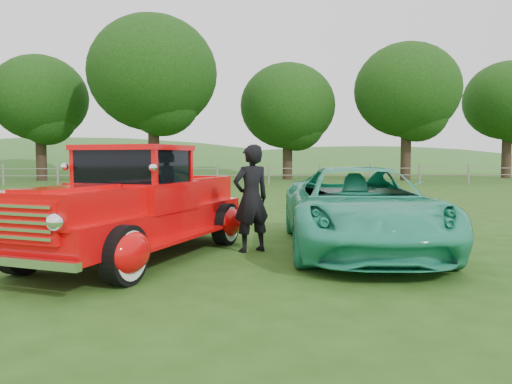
{
  "coord_description": "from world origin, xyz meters",
  "views": [
    {
      "loc": [
        0.35,
        -6.88,
        1.59
      ],
      "look_at": [
        0.89,
        1.2,
        1.03
      ],
      "focal_mm": 35.0,
      "sensor_mm": 36.0,
      "label": 1
    }
  ],
  "objects": [
    {
      "name": "ground",
      "position": [
        0.0,
        0.0,
        0.0
      ],
      "size": [
        140.0,
        140.0,
        0.0
      ],
      "primitive_type": "plane",
      "color": "#234512",
      "rests_on": "ground"
    },
    {
      "name": "distant_hills",
      "position": [
        -4.08,
        59.46,
        -4.55
      ],
      "size": [
        116.0,
        60.0,
        18.0
      ],
      "color": "#2C5F23",
      "rests_on": "ground"
    },
    {
      "name": "fence_line",
      "position": [
        0.0,
        22.0,
        0.6
      ],
      "size": [
        48.0,
        0.12,
        1.2
      ],
      "color": "slate",
      "rests_on": "ground"
    },
    {
      "name": "tree_mid_west",
      "position": [
        -12.0,
        28.0,
        5.55
      ],
      "size": [
        6.4,
        6.4,
        8.46
      ],
      "color": "black",
      "rests_on": "ground"
    },
    {
      "name": "tree_near_west",
      "position": [
        -4.0,
        25.0,
        6.8
      ],
      "size": [
        8.0,
        8.0,
        10.42
      ],
      "color": "black",
      "rests_on": "ground"
    },
    {
      "name": "tree_near_east",
      "position": [
        5.0,
        29.0,
        5.25
      ],
      "size": [
        6.8,
        6.8,
        8.33
      ],
      "color": "black",
      "rests_on": "ground"
    },
    {
      "name": "tree_mid_east",
      "position": [
        13.0,
        27.0,
        6.17
      ],
      "size": [
        7.2,
        7.2,
        9.44
      ],
      "color": "black",
      "rests_on": "ground"
    },
    {
      "name": "tree_far_east",
      "position": [
        22.0,
        30.0,
        5.86
      ],
      "size": [
        6.6,
        6.6,
        8.86
      ],
      "color": "black",
      "rests_on": "ground"
    },
    {
      "name": "red_pickup",
      "position": [
        -1.01,
        1.05,
        0.8
      ],
      "size": [
        3.65,
        5.26,
        1.78
      ],
      "rotation": [
        0.0,
        0.0,
        -0.42
      ],
      "color": "black",
      "rests_on": "ground"
    },
    {
      "name": "teal_sedan",
      "position": [
        2.67,
        1.47,
        0.71
      ],
      "size": [
        2.85,
        5.35,
        1.43
      ],
      "primitive_type": "imported",
      "rotation": [
        0.0,
        0.0,
        -0.1
      ],
      "color": "#29A47D",
      "rests_on": "ground"
    },
    {
      "name": "man",
      "position": [
        0.82,
        1.44,
        0.9
      ],
      "size": [
        0.78,
        0.68,
        1.81
      ],
      "primitive_type": "imported",
      "rotation": [
        0.0,
        0.0,
        3.59
      ],
      "color": "black",
      "rests_on": "ground"
    }
  ]
}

